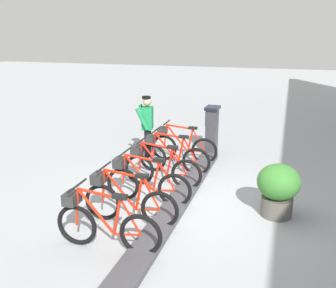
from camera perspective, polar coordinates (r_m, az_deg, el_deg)
The scene contains 11 objects.
ground_plane at distance 7.34m, azimuth 1.62°, elevation -8.97°, with size 60.00×60.00×0.00m, color #A2A6A9.
dock_rail_base at distance 7.32m, azimuth 1.63°, elevation -8.62°, with size 0.44×5.90×0.10m, color #47474C.
payment_kiosk at distance 10.23m, azimuth 6.74°, elevation 2.35°, with size 0.36×0.52×1.28m.
bike_docked_0 at distance 9.45m, azimuth 2.04°, elevation -0.24°, with size 1.72×0.54×1.02m.
bike_docked_1 at distance 8.68m, azimuth 0.49°, elevation -1.79°, with size 1.72×0.54×1.02m.
bike_docked_2 at distance 7.92m, azimuth -1.37°, elevation -3.64°, with size 1.72×0.54×1.02m.
bike_docked_3 at distance 7.18m, azimuth -3.62°, elevation -5.87°, with size 1.72×0.54×1.02m.
bike_docked_4 at distance 6.46m, azimuth -6.41°, elevation -8.59°, with size 1.72×0.54×1.02m.
bike_docked_5 at distance 5.79m, azimuth -9.93°, elevation -11.94°, with size 1.72×0.54×1.02m.
worker_near_rack at distance 9.52m, azimuth -3.21°, elevation 2.86°, with size 0.51×0.68×1.66m.
planter_bush at distance 6.93m, azimuth 16.54°, elevation -6.42°, with size 0.76×0.76×0.97m.
Camera 1 is at (-1.85, 6.35, 3.18)m, focal length 39.73 mm.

